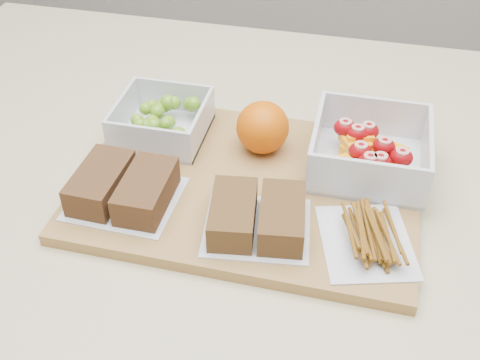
{
  "coord_description": "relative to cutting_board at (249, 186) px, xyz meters",
  "views": [
    {
      "loc": [
        0.11,
        -0.56,
        1.4
      ],
      "look_at": [
        -0.01,
        -0.01,
        0.93
      ],
      "focal_mm": 45.0,
      "sensor_mm": 36.0,
      "label": 1
    }
  ],
  "objects": [
    {
      "name": "cutting_board",
      "position": [
        0.0,
        0.0,
        0.0
      ],
      "size": [
        0.42,
        0.31,
        0.02
      ],
      "primitive_type": "cube",
      "rotation": [
        0.0,
        0.0,
        -0.01
      ],
      "color": "#A07942",
      "rests_on": "counter"
    },
    {
      "name": "fruit_container",
      "position": [
        0.14,
        0.06,
        0.03
      ],
      "size": [
        0.14,
        0.14,
        0.06
      ],
      "color": "silver",
      "rests_on": "cutting_board"
    },
    {
      "name": "grape_container",
      "position": [
        -0.14,
        0.08,
        0.03
      ],
      "size": [
        0.12,
        0.12,
        0.05
      ],
      "color": "silver",
      "rests_on": "cutting_board"
    },
    {
      "name": "pretzel_bag",
      "position": [
        0.15,
        -0.07,
        0.02
      ],
      "size": [
        0.13,
        0.14,
        0.03
      ],
      "color": "silver",
      "rests_on": "cutting_board"
    },
    {
      "name": "sandwich_bag_left",
      "position": [
        -0.14,
        -0.07,
        0.03
      ],
      "size": [
        0.13,
        0.12,
        0.04
      ],
      "color": "silver",
      "rests_on": "cutting_board"
    },
    {
      "name": "sandwich_bag_center",
      "position": [
        0.03,
        -0.08,
        0.03
      ],
      "size": [
        0.13,
        0.12,
        0.04
      ],
      "color": "silver",
      "rests_on": "cutting_board"
    },
    {
      "name": "orange",
      "position": [
        0.0,
        0.07,
        0.04
      ],
      "size": [
        0.07,
        0.07,
        0.07
      ],
      "primitive_type": "sphere",
      "color": "#D65905",
      "rests_on": "cutting_board"
    }
  ]
}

